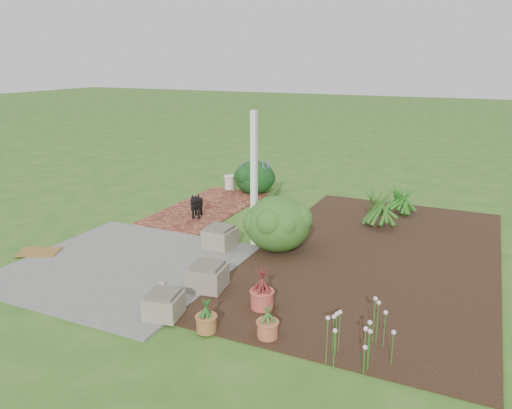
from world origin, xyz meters
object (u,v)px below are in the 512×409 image
at_px(stone_trough_near, 164,306).
at_px(evergreen_shrub, 278,222).
at_px(black_dog, 196,204).
at_px(cream_ceramic_urn, 230,182).

distance_m(stone_trough_near, evergreen_shrub, 3.01).
height_order(stone_trough_near, evergreen_shrub, evergreen_shrub).
bearing_deg(evergreen_shrub, black_dog, 158.04).
height_order(stone_trough_near, cream_ceramic_urn, cream_ceramic_urn).
distance_m(black_dog, cream_ceramic_urn, 2.55).
xyz_separation_m(black_dog, evergreen_shrub, (2.28, -0.92, 0.18)).
bearing_deg(black_dog, evergreen_shrub, -42.24).
bearing_deg(black_dog, stone_trough_near, -84.56).
bearing_deg(stone_trough_near, evergreen_shrub, 82.03).
height_order(cream_ceramic_urn, evergreen_shrub, evergreen_shrub).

